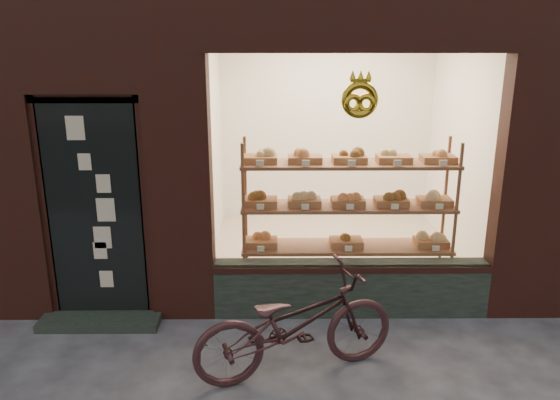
{
  "coord_description": "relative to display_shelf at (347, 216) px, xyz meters",
  "views": [
    {
      "loc": [
        -0.29,
        -2.85,
        2.67
      ],
      "look_at": [
        -0.26,
        2.0,
        1.23
      ],
      "focal_mm": 35.0,
      "sensor_mm": 36.0,
      "label": 1
    }
  ],
  "objects": [
    {
      "name": "display_shelf",
      "position": [
        0.0,
        0.0,
        0.0
      ],
      "size": [
        2.2,
        0.45,
        1.7
      ],
      "color": "brown",
      "rests_on": "ground"
    },
    {
      "name": "bicycle",
      "position": [
        -0.58,
        -1.44,
        -0.44
      ],
      "size": [
        1.81,
        1.1,
        0.9
      ],
      "primitive_type": "imported",
      "rotation": [
        0.0,
        0.0,
        1.89
      ],
      "color": "#361C1E",
      "rests_on": "ground"
    }
  ]
}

